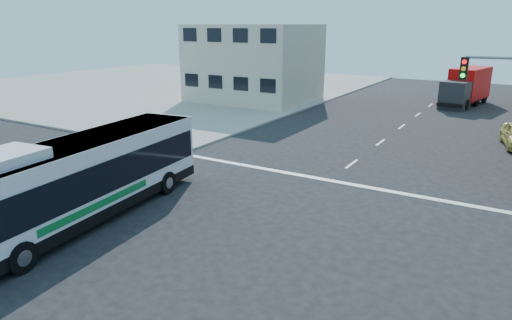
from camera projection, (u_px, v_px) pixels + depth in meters
The scene contains 5 objects.
ground at pixel (230, 255), 16.48m from camera, with size 120.00×120.00×0.00m, color black.
sidewalk_nw at pixel (160, 85), 62.44m from camera, with size 50.00×50.00×0.15m, color gray.
building_west at pixel (254, 64), 48.37m from camera, with size 12.06×10.06×8.00m.
transit_bus at pixel (81, 179), 18.85m from camera, with size 4.10×13.11×3.82m.
box_truck at pixel (466, 88), 46.31m from camera, with size 3.98×8.66×3.76m.
Camera 1 is at (8.39, -12.25, 7.99)m, focal length 32.00 mm.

